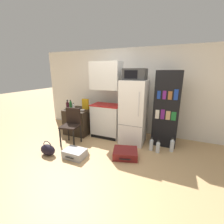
{
  "coord_description": "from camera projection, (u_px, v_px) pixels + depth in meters",
  "views": [
    {
      "loc": [
        1.17,
        -2.25,
        1.78
      ],
      "look_at": [
        -0.16,
        0.85,
        0.86
      ],
      "focal_mm": 24.0,
      "sensor_mm": 36.0,
      "label": 1
    }
  ],
  "objects": [
    {
      "name": "suitcase_large_flat",
      "position": [
        125.0,
        153.0,
        3.2
      ],
      "size": [
        0.61,
        0.55,
        0.17
      ],
      "rotation": [
        0.0,
        0.0,
        0.28
      ],
      "color": "maroon",
      "rests_on": "ground_plane"
    },
    {
      "name": "bottle_milk_white",
      "position": [
        71.0,
        106.0,
        4.38
      ],
      "size": [
        0.07,
        0.07,
        0.19
      ],
      "color": "white",
      "rests_on": "side_table"
    },
    {
      "name": "handbag",
      "position": [
        48.0,
        150.0,
        3.27
      ],
      "size": [
        0.36,
        0.2,
        0.33
      ],
      "color": "black",
      "rests_on": "ground_plane"
    },
    {
      "name": "refrigerator",
      "position": [
        134.0,
        112.0,
        3.75
      ],
      "size": [
        0.6,
        0.65,
        1.58
      ],
      "color": "white",
      "rests_on": "ground_plane"
    },
    {
      "name": "bottle_green_tall",
      "position": [
        71.0,
        105.0,
        4.28
      ],
      "size": [
        0.08,
        0.08,
        0.28
      ],
      "color": "#1E6028",
      "rests_on": "side_table"
    },
    {
      "name": "water_bottle_front",
      "position": [
        172.0,
        146.0,
        3.41
      ],
      "size": [
        0.09,
        0.09,
        0.34
      ],
      "color": "silver",
      "rests_on": "ground_plane"
    },
    {
      "name": "microwave",
      "position": [
        135.0,
        74.0,
        3.5
      ],
      "size": [
        0.52,
        0.41,
        0.27
      ],
      "color": "#333333",
      "rests_on": "refrigerator"
    },
    {
      "name": "chair",
      "position": [
        72.0,
        123.0,
        3.73
      ],
      "size": [
        0.45,
        0.45,
        0.9
      ],
      "rotation": [
        0.0,
        0.0,
        0.14
      ],
      "color": "black",
      "rests_on": "ground_plane"
    },
    {
      "name": "bowl",
      "position": [
        82.0,
        110.0,
        4.18
      ],
      "size": [
        0.12,
        0.12,
        0.03
      ],
      "color": "silver",
      "rests_on": "side_table"
    },
    {
      "name": "wall_back",
      "position": [
        139.0,
        92.0,
        4.29
      ],
      "size": [
        6.4,
        0.1,
        2.41
      ],
      "color": "white",
      "rests_on": "ground_plane"
    },
    {
      "name": "water_bottle_middle",
      "position": [
        158.0,
        147.0,
        3.37
      ],
      "size": [
        0.08,
        0.08,
        0.3
      ],
      "color": "silver",
      "rests_on": "ground_plane"
    },
    {
      "name": "water_bottle_back",
      "position": [
        151.0,
        145.0,
        3.47
      ],
      "size": [
        0.09,
        0.09,
        0.32
      ],
      "color": "silver",
      "rests_on": "ground_plane"
    },
    {
      "name": "bookshelf",
      "position": [
        166.0,
        109.0,
        3.56
      ],
      "size": [
        0.57,
        0.34,
        1.81
      ],
      "color": "black",
      "rests_on": "ground_plane"
    },
    {
      "name": "cereal_box",
      "position": [
        85.0,
        104.0,
        4.32
      ],
      "size": [
        0.19,
        0.07,
        0.3
      ],
      "color": "gold",
      "rests_on": "side_table"
    },
    {
      "name": "kitchen_hutch",
      "position": [
        106.0,
        104.0,
        4.06
      ],
      "size": [
        0.8,
        0.51,
        2.02
      ],
      "color": "silver",
      "rests_on": "ground_plane"
    },
    {
      "name": "suitcase_small_flat",
      "position": [
        75.0,
        153.0,
        3.19
      ],
      "size": [
        0.45,
        0.35,
        0.17
      ],
      "rotation": [
        0.0,
        0.0,
        -0.0
      ],
      "color": "#99999E",
      "rests_on": "ground_plane"
    },
    {
      "name": "bottle_wine_dark",
      "position": [
        68.0,
        106.0,
        4.11
      ],
      "size": [
        0.08,
        0.08,
        0.31
      ],
      "color": "black",
      "rests_on": "side_table"
    },
    {
      "name": "bottle_clear_short",
      "position": [
        74.0,
        107.0,
        4.26
      ],
      "size": [
        0.06,
        0.06,
        0.2
      ],
      "color": "silver",
      "rests_on": "side_table"
    },
    {
      "name": "ground_plane",
      "position": [
        102.0,
        166.0,
        2.9
      ],
      "size": [
        24.0,
        24.0,
        0.0
      ],
      "primitive_type": "plane",
      "color": "tan"
    },
    {
      "name": "side_table",
      "position": [
        79.0,
        121.0,
        4.44
      ],
      "size": [
        0.7,
        0.7,
        0.72
      ],
      "color": "#2D2319",
      "rests_on": "ground_plane"
    }
  ]
}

